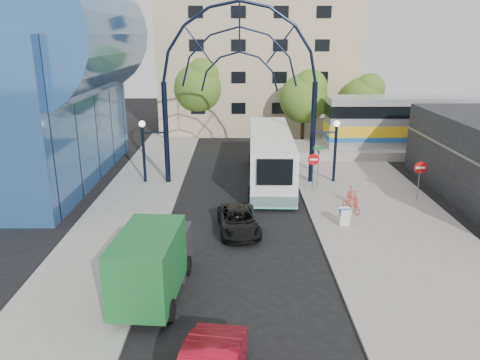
{
  "coord_description": "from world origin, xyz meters",
  "views": [
    {
      "loc": [
        -0.19,
        -17.31,
        9.96
      ],
      "look_at": [
        -0.03,
        6.0,
        2.7
      ],
      "focal_mm": 35.0,
      "sensor_mm": 36.0,
      "label": 1
    }
  ],
  "objects_px": {
    "black_suv": "(239,221)",
    "green_truck": "(154,261)",
    "tree_north_a": "(305,96)",
    "gateway_arch": "(240,57)",
    "city_bus": "(270,156)",
    "bike_near_b": "(353,196)",
    "train_car": "(474,121)",
    "sandwich_board": "(345,215)",
    "street_name_sign": "(318,158)",
    "tree_north_c": "(364,96)",
    "bike_near_a": "(352,205)",
    "do_not_enter_sign": "(420,172)",
    "stop_sign": "(313,163)",
    "tree_north_b": "(200,84)"
  },
  "relations": [
    {
      "from": "black_suv",
      "to": "green_truck",
      "type": "bearing_deg",
      "value": -124.35
    },
    {
      "from": "tree_north_a",
      "to": "green_truck",
      "type": "distance_m",
      "value": 28.45
    },
    {
      "from": "gateway_arch",
      "to": "green_truck",
      "type": "relative_size",
      "value": 2.29
    },
    {
      "from": "city_bus",
      "to": "bike_near_b",
      "type": "height_order",
      "value": "city_bus"
    },
    {
      "from": "train_car",
      "to": "tree_north_a",
      "type": "xyz_separation_m",
      "value": [
        -13.88,
        3.93,
        1.71
      ]
    },
    {
      "from": "tree_north_a",
      "to": "city_bus",
      "type": "xyz_separation_m",
      "value": [
        -3.96,
        -11.42,
        -2.78
      ]
    },
    {
      "from": "gateway_arch",
      "to": "sandwich_board",
      "type": "distance_m",
      "value": 12.52
    },
    {
      "from": "street_name_sign",
      "to": "train_car",
      "type": "distance_m",
      "value": 17.55
    },
    {
      "from": "gateway_arch",
      "to": "street_name_sign",
      "type": "distance_m",
      "value": 8.38
    },
    {
      "from": "tree_north_c",
      "to": "city_bus",
      "type": "height_order",
      "value": "tree_north_c"
    },
    {
      "from": "black_suv",
      "to": "bike_near_a",
      "type": "distance_m",
      "value": 7.01
    },
    {
      "from": "do_not_enter_sign",
      "to": "tree_north_a",
      "type": "bearing_deg",
      "value": 107.03
    },
    {
      "from": "train_car",
      "to": "green_truck",
      "type": "xyz_separation_m",
      "value": [
        -23.47,
        -22.67,
        -1.44
      ]
    },
    {
      "from": "do_not_enter_sign",
      "to": "tree_north_c",
      "type": "xyz_separation_m",
      "value": [
        1.12,
        17.93,
        2.3
      ]
    },
    {
      "from": "stop_sign",
      "to": "do_not_enter_sign",
      "type": "height_order",
      "value": "stop_sign"
    },
    {
      "from": "city_bus",
      "to": "bike_near_b",
      "type": "relative_size",
      "value": 7.31
    },
    {
      "from": "tree_north_a",
      "to": "black_suv",
      "type": "distance_m",
      "value": 21.72
    },
    {
      "from": "tree_north_c",
      "to": "sandwich_board",
      "type": "bearing_deg",
      "value": -106.55
    },
    {
      "from": "tree_north_a",
      "to": "bike_near_b",
      "type": "xyz_separation_m",
      "value": [
        0.68,
        -16.66,
        -3.96
      ]
    },
    {
      "from": "stop_sign",
      "to": "bike_near_b",
      "type": "height_order",
      "value": "stop_sign"
    },
    {
      "from": "green_truck",
      "to": "bike_near_a",
      "type": "relative_size",
      "value": 3.86
    },
    {
      "from": "sandwich_board",
      "to": "street_name_sign",
      "type": "bearing_deg",
      "value": 93.46
    },
    {
      "from": "do_not_enter_sign",
      "to": "bike_near_a",
      "type": "height_order",
      "value": "do_not_enter_sign"
    },
    {
      "from": "do_not_enter_sign",
      "to": "tree_north_c",
      "type": "distance_m",
      "value": 18.11
    },
    {
      "from": "do_not_enter_sign",
      "to": "bike_near_a",
      "type": "relative_size",
      "value": 1.61
    },
    {
      "from": "sandwich_board",
      "to": "tree_north_c",
      "type": "xyz_separation_m",
      "value": [
        6.52,
        21.95,
        3.53
      ]
    },
    {
      "from": "tree_north_a",
      "to": "city_bus",
      "type": "height_order",
      "value": "tree_north_a"
    },
    {
      "from": "stop_sign",
      "to": "green_truck",
      "type": "height_order",
      "value": "green_truck"
    },
    {
      "from": "sandwich_board",
      "to": "bike_near_b",
      "type": "relative_size",
      "value": 0.57
    },
    {
      "from": "train_car",
      "to": "bike_near_b",
      "type": "distance_m",
      "value": 18.48
    },
    {
      "from": "green_truck",
      "to": "bike_near_b",
      "type": "xyz_separation_m",
      "value": [
        10.28,
        9.94,
        -0.82
      ]
    },
    {
      "from": "tree_north_b",
      "to": "tree_north_c",
      "type": "height_order",
      "value": "tree_north_b"
    },
    {
      "from": "city_bus",
      "to": "green_truck",
      "type": "relative_size",
      "value": 2.15
    },
    {
      "from": "city_bus",
      "to": "green_truck",
      "type": "height_order",
      "value": "city_bus"
    },
    {
      "from": "bike_near_b",
      "to": "train_car",
      "type": "bearing_deg",
      "value": 35.94
    },
    {
      "from": "sandwich_board",
      "to": "bike_near_b",
      "type": "xyz_separation_m",
      "value": [
        1.2,
        3.29,
        -0.1
      ]
    },
    {
      "from": "sandwich_board",
      "to": "train_car",
      "type": "relative_size",
      "value": 0.04
    },
    {
      "from": "city_bus",
      "to": "green_truck",
      "type": "xyz_separation_m",
      "value": [
        -5.64,
        -15.18,
        -0.36
      ]
    },
    {
      "from": "street_name_sign",
      "to": "tree_north_b",
      "type": "xyz_separation_m",
      "value": [
        -9.08,
        17.33,
        3.14
      ]
    },
    {
      "from": "sandwich_board",
      "to": "green_truck",
      "type": "relative_size",
      "value": 0.17
    },
    {
      "from": "tree_north_a",
      "to": "tree_north_c",
      "type": "bearing_deg",
      "value": 18.44
    },
    {
      "from": "tree_north_b",
      "to": "gateway_arch",
      "type": "bearing_deg",
      "value": -76.32
    },
    {
      "from": "tree_north_c",
      "to": "bike_near_b",
      "type": "xyz_separation_m",
      "value": [
        -5.32,
        -18.66,
        -3.63
      ]
    },
    {
      "from": "train_car",
      "to": "green_truck",
      "type": "bearing_deg",
      "value": -136.0
    },
    {
      "from": "green_truck",
      "to": "tree_north_a",
      "type": "bearing_deg",
      "value": 74.72
    },
    {
      "from": "do_not_enter_sign",
      "to": "sandwich_board",
      "type": "relative_size",
      "value": 2.51
    },
    {
      "from": "do_not_enter_sign",
      "to": "tree_north_b",
      "type": "bearing_deg",
      "value": 126.74
    },
    {
      "from": "black_suv",
      "to": "street_name_sign",
      "type": "bearing_deg",
      "value": 47.54
    },
    {
      "from": "tree_north_c",
      "to": "bike_near_a",
      "type": "distance_m",
      "value": 21.06
    },
    {
      "from": "train_car",
      "to": "tree_north_c",
      "type": "xyz_separation_m",
      "value": [
        -7.88,
        5.93,
        1.37
      ]
    }
  ]
}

